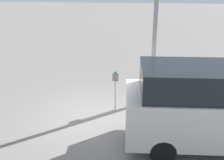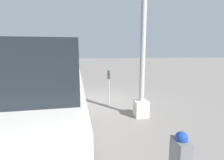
# 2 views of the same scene
# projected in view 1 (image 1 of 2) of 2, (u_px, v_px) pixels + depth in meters

# --- Properties ---
(ground_plane) EXTENTS (80.00, 80.00, 0.00)m
(ground_plane) POSITION_uv_depth(u_px,v_px,m) (91.00, 117.00, 9.64)
(ground_plane) COLOR slate
(parking_meter_near) EXTENTS (0.20, 0.12, 1.47)m
(parking_meter_near) POSITION_uv_depth(u_px,v_px,m) (115.00, 82.00, 9.76)
(parking_meter_near) COLOR #9E9EA3
(parking_meter_near) RESTS_ON ground
(lamp_post) EXTENTS (0.44, 0.44, 5.71)m
(lamp_post) POSITION_uv_depth(u_px,v_px,m) (154.00, 52.00, 10.18)
(lamp_post) COLOR beige
(lamp_post) RESTS_ON ground
(parked_van) EXTENTS (5.17, 2.13, 2.37)m
(parked_van) POSITION_uv_depth(u_px,v_px,m) (219.00, 106.00, 7.58)
(parked_van) COLOR beige
(parked_van) RESTS_ON ground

